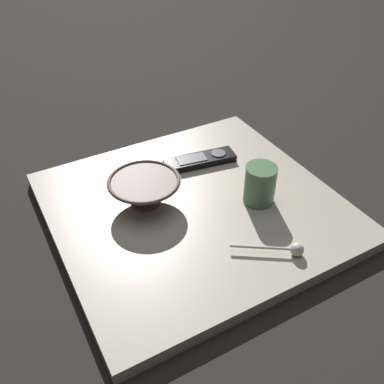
# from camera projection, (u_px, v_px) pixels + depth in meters

# --- Properties ---
(ground_plane) EXTENTS (6.00, 6.00, 0.00)m
(ground_plane) POSITION_uv_depth(u_px,v_px,m) (195.00, 213.00, 1.01)
(ground_plane) COLOR black
(table) EXTENTS (0.61, 0.63, 0.03)m
(table) POSITION_uv_depth(u_px,v_px,m) (195.00, 208.00, 1.00)
(table) COLOR #B7AD99
(table) RESTS_ON ground
(cereal_bowl) EXTENTS (0.17, 0.17, 0.07)m
(cereal_bowl) POSITION_uv_depth(u_px,v_px,m) (145.00, 190.00, 0.97)
(cereal_bowl) COLOR brown
(cereal_bowl) RESTS_ON table
(coffee_mug) EXTENTS (0.07, 0.07, 0.09)m
(coffee_mug) POSITION_uv_depth(u_px,v_px,m) (260.00, 184.00, 0.97)
(coffee_mug) COLOR #4C724C
(coffee_mug) RESTS_ON table
(teaspoon) EXTENTS (0.09, 0.13, 0.03)m
(teaspoon) POSITION_uv_depth(u_px,v_px,m) (291.00, 249.00, 0.86)
(teaspoon) COLOR silver
(teaspoon) RESTS_ON table
(tv_remote_near) EXTENTS (0.08, 0.19, 0.02)m
(tv_remote_near) POSITION_uv_depth(u_px,v_px,m) (200.00, 160.00, 1.11)
(tv_remote_near) COLOR black
(tv_remote_near) RESTS_ON table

